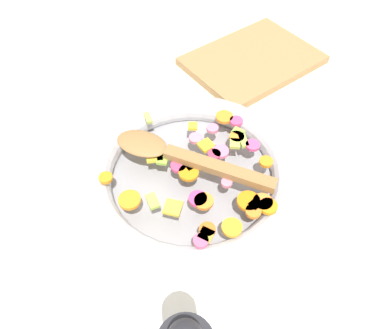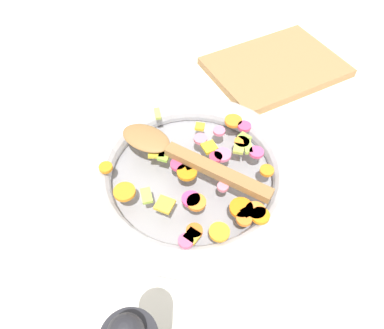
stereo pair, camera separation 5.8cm
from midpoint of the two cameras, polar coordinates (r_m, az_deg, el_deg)
name	(u,v)px [view 1 (the left image)]	position (r m, az deg, el deg)	size (l,w,h in m)	color
ground_plane	(192,182)	(0.66, -2.52, -2.87)	(4.00, 4.00, 0.00)	silver
skillet	(192,175)	(0.64, -2.59, -1.71)	(0.37, 0.37, 0.05)	gray
chopped_vegetables	(206,172)	(0.60, -0.52, -1.37)	(0.28, 0.30, 0.01)	orange
wooden_spoon	(175,154)	(0.62, -5.23, 1.42)	(0.17, 0.26, 0.01)	olive
cutting_board	(252,60)	(0.90, 7.33, 15.38)	(0.29, 0.21, 0.02)	#9E7547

